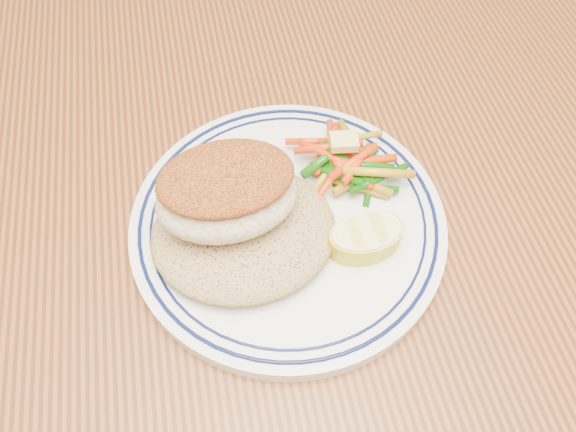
{
  "coord_description": "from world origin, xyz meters",
  "views": [
    {
      "loc": [
        -0.05,
        -0.26,
        1.16
      ],
      "look_at": [
        0.01,
        -0.01,
        0.77
      ],
      "focal_mm": 35.0,
      "sensor_mm": 36.0,
      "label": 1
    }
  ],
  "objects_px": {
    "dining_table": "(281,275)",
    "fish_fillet": "(227,192)",
    "plate": "(288,223)",
    "lemon_wedge": "(366,237)",
    "rice_pilaf": "(243,229)",
    "vegetable_pile": "(347,164)"
  },
  "relations": [
    {
      "from": "dining_table",
      "to": "fish_fillet",
      "type": "distance_m",
      "value": 0.17
    },
    {
      "from": "plate",
      "to": "lemon_wedge",
      "type": "distance_m",
      "value": 0.07
    },
    {
      "from": "rice_pilaf",
      "to": "vegetable_pile",
      "type": "height_order",
      "value": "same"
    },
    {
      "from": "dining_table",
      "to": "rice_pilaf",
      "type": "height_order",
      "value": "rice_pilaf"
    },
    {
      "from": "fish_fillet",
      "to": "rice_pilaf",
      "type": "bearing_deg",
      "value": -56.95
    },
    {
      "from": "vegetable_pile",
      "to": "lemon_wedge",
      "type": "bearing_deg",
      "value": -93.86
    },
    {
      "from": "vegetable_pile",
      "to": "plate",
      "type": "bearing_deg",
      "value": -148.59
    },
    {
      "from": "dining_table",
      "to": "vegetable_pile",
      "type": "bearing_deg",
      "value": 24.25
    },
    {
      "from": "rice_pilaf",
      "to": "lemon_wedge",
      "type": "height_order",
      "value": "rice_pilaf"
    },
    {
      "from": "rice_pilaf",
      "to": "fish_fillet",
      "type": "relative_size",
      "value": 1.33
    },
    {
      "from": "lemon_wedge",
      "to": "plate",
      "type": "bearing_deg",
      "value": 145.74
    },
    {
      "from": "rice_pilaf",
      "to": "lemon_wedge",
      "type": "relative_size",
      "value": 2.35
    },
    {
      "from": "dining_table",
      "to": "lemon_wedge",
      "type": "height_order",
      "value": "lemon_wedge"
    },
    {
      "from": "plate",
      "to": "fish_fillet",
      "type": "relative_size",
      "value": 2.36
    },
    {
      "from": "fish_fillet",
      "to": "vegetable_pile",
      "type": "relative_size",
      "value": 1.12
    },
    {
      "from": "plate",
      "to": "vegetable_pile",
      "type": "xyz_separation_m",
      "value": [
        0.06,
        0.04,
        0.02
      ]
    },
    {
      "from": "vegetable_pile",
      "to": "lemon_wedge",
      "type": "distance_m",
      "value": 0.07
    },
    {
      "from": "rice_pilaf",
      "to": "fish_fillet",
      "type": "height_order",
      "value": "fish_fillet"
    },
    {
      "from": "rice_pilaf",
      "to": "fish_fillet",
      "type": "bearing_deg",
      "value": 123.05
    },
    {
      "from": "rice_pilaf",
      "to": "vegetable_pile",
      "type": "xyz_separation_m",
      "value": [
        0.1,
        0.05,
        -0.0
      ]
    },
    {
      "from": "plate",
      "to": "rice_pilaf",
      "type": "distance_m",
      "value": 0.04
    },
    {
      "from": "rice_pilaf",
      "to": "lemon_wedge",
      "type": "xyz_separation_m",
      "value": [
        0.09,
        -0.03,
        -0.0
      ]
    }
  ]
}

